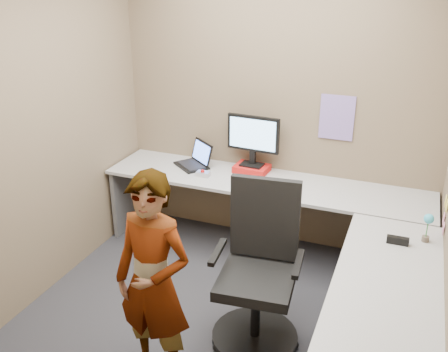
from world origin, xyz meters
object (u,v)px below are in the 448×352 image
at_px(desk, 294,234).
at_px(monitor, 253,137).
at_px(office_chair, 258,281).
at_px(person, 153,282).

relative_size(desk, monitor, 5.92).
height_order(office_chair, person, person).
bearing_deg(office_chair, desk, 72.38).
bearing_deg(person, desk, 67.21).
xyz_separation_m(office_chair, person, (-0.49, -0.60, 0.25)).
bearing_deg(office_chair, person, -135.73).
height_order(desk, person, person).
xyz_separation_m(monitor, office_chair, (0.50, -1.34, -0.59)).
relative_size(monitor, person, 0.35).
distance_m(desk, person, 1.31).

